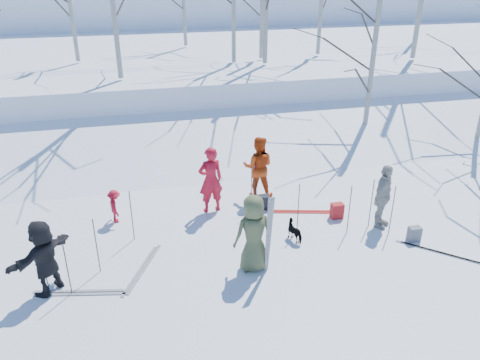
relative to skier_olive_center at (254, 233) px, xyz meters
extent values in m
plane|color=white|center=(0.15, 0.40, -0.90)|extent=(120.00, 120.00, 0.00)
cube|color=white|center=(0.15, 7.40, -0.75)|extent=(70.00, 9.49, 4.12)
cube|color=white|center=(0.15, 17.40, 0.10)|extent=(70.00, 18.00, 2.20)
cube|color=white|center=(0.15, 38.40, 1.10)|extent=(90.00, 30.00, 6.00)
imported|color=#485231|center=(0.00, 0.00, 0.00)|extent=(0.96, 0.70, 1.81)
imported|color=#B31022|center=(-0.44, 2.84, 0.03)|extent=(0.75, 0.56, 1.87)
imported|color=#B93C0E|center=(1.04, 3.40, 0.01)|extent=(1.07, 0.95, 1.83)
imported|color=#B31022|center=(-3.01, 2.82, -0.45)|extent=(0.43, 0.64, 0.92)
imported|color=beige|center=(3.68, 1.01, -0.05)|extent=(1.03, 0.97, 1.72)
imported|color=black|center=(-4.36, 0.22, -0.07)|extent=(1.40, 1.48, 1.67)
imported|color=black|center=(1.32, 0.88, -0.66)|extent=(0.46, 0.65, 0.50)
cube|color=silver|center=(0.25, -0.23, 0.05)|extent=(0.07, 0.16, 1.90)
cube|color=silver|center=(0.32, -0.18, 0.05)|extent=(0.11, 0.23, 1.89)
cylinder|color=black|center=(0.63, 2.56, -0.23)|extent=(0.02, 0.02, 1.34)
cylinder|color=black|center=(-4.40, 0.23, -0.23)|extent=(0.02, 0.02, 1.34)
cylinder|color=black|center=(2.72, 0.89, -0.23)|extent=(0.02, 0.02, 1.34)
cylinder|color=black|center=(3.74, 0.61, -0.23)|extent=(0.02, 0.02, 1.34)
cylinder|color=black|center=(3.40, 1.06, -0.23)|extent=(0.02, 0.02, 1.34)
cylinder|color=black|center=(-3.37, 0.66, -0.23)|extent=(0.02, 0.02, 1.34)
cylinder|color=black|center=(-3.92, 0.00, -0.23)|extent=(0.02, 0.02, 1.34)
cylinder|color=black|center=(0.91, 3.18, -0.23)|extent=(0.02, 0.02, 1.34)
cylinder|color=black|center=(1.50, 1.25, -0.23)|extent=(0.02, 0.02, 1.34)
cylinder|color=black|center=(-2.58, 1.83, -0.23)|extent=(0.02, 0.02, 1.34)
cube|color=#AE1A1C|center=(2.77, 1.65, -0.69)|extent=(0.32, 0.22, 0.42)
cube|color=slate|center=(4.16, 0.16, -0.71)|extent=(0.30, 0.20, 0.38)
cube|color=black|center=(0.98, 2.60, -0.70)|extent=(0.34, 0.24, 0.40)
camera|label=1|loc=(-2.31, -8.41, 5.44)|focal=35.00mm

